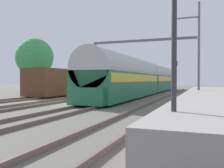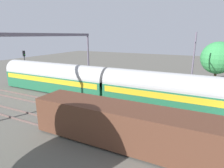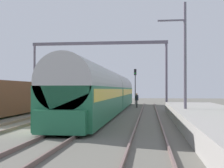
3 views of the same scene
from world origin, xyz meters
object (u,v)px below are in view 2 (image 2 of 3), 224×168
(person_crossing, at_px, (71,81))
(passenger_train, at_px, (107,84))
(freight_car, at_px, (118,124))
(catenary_gantry, at_px, (51,50))
(railway_signal_far, at_px, (25,62))

(person_crossing, bearing_deg, passenger_train, -50.98)
(freight_car, bearing_deg, catenary_gantry, 62.77)
(freight_car, bearing_deg, passenger_train, 32.55)
(person_crossing, bearing_deg, freight_car, -72.23)
(person_crossing, height_order, railway_signal_far, railway_signal_far)
(person_crossing, distance_m, railway_signal_far, 9.19)
(passenger_train, xyz_separation_m, freight_car, (-7.92, -5.05, -0.50))
(person_crossing, height_order, catenary_gantry, catenary_gantry)
(passenger_train, bearing_deg, railway_signal_far, 83.25)
(passenger_train, distance_m, person_crossing, 7.78)
(passenger_train, relative_size, catenary_gantry, 2.02)
(railway_signal_far, bearing_deg, catenary_gantry, -111.86)
(railway_signal_far, bearing_deg, passenger_train, -96.75)
(passenger_train, distance_m, railway_signal_far, 16.37)
(freight_car, xyz_separation_m, catenary_gantry, (5.94, 11.54, 4.42))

